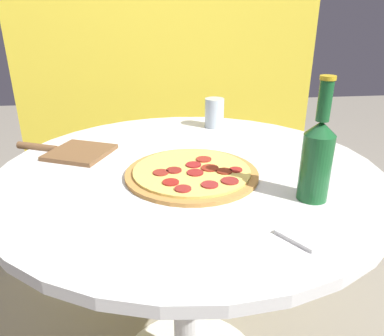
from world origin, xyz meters
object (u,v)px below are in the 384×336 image
at_px(pizza, 192,173).
at_px(beer_bottle, 317,156).
at_px(pizza_paddle, 72,151).
at_px(drinking_glass, 214,113).

relative_size(pizza, beer_bottle, 1.25).
bearing_deg(pizza_paddle, drinking_glass, -131.02).
relative_size(pizza, drinking_glass, 3.30).
bearing_deg(beer_bottle, pizza_paddle, 148.79).
bearing_deg(beer_bottle, pizza, 148.47).
relative_size(beer_bottle, drinking_glass, 2.65).
xyz_separation_m(pizza, beer_bottle, (0.24, -0.15, 0.09)).
bearing_deg(drinking_glass, beer_bottle, -77.73).
relative_size(pizza_paddle, drinking_glass, 3.01).
height_order(pizza, drinking_glass, drinking_glass).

